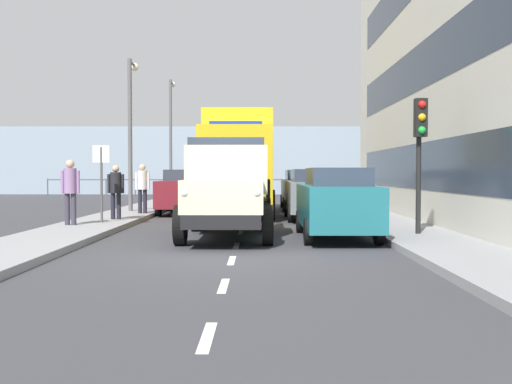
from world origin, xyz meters
TOP-DOWN VIEW (x-y plane):
  - ground_plane at (0.00, -9.64)m, footprint 80.00×80.00m
  - sidewalk_left at (-4.33, -9.64)m, footprint 2.02×39.90m
  - sidewalk_right at (4.33, -9.64)m, footprint 2.02×39.90m
  - road_centreline_markings at (0.00, -8.47)m, footprint 0.12×34.94m
  - sea_horizon at (0.00, -32.59)m, footprint 80.00×0.80m
  - seawall_railing at (-0.00, -28.99)m, footprint 28.08×0.08m
  - truck_vintage_cream at (0.28, -2.86)m, footprint 2.17×5.64m
  - lorry_cargo_yellow at (0.28, -11.03)m, footprint 2.58×8.20m
  - car_teal_kerbside_near at (-2.37, -2.95)m, footprint 1.75×4.42m
  - car_grey_kerbside_1 at (-2.37, -8.85)m, footprint 1.91×4.23m
  - car_silver_kerbside_2 at (-2.37, -14.27)m, footprint 1.83×4.09m
  - car_maroon_oppositeside_0 at (2.37, -11.73)m, footprint 1.88×4.58m
  - car_black_oppositeside_1 at (2.37, -18.26)m, footprint 1.85×4.41m
  - pedestrian_by_lamp at (4.76, -4.95)m, footprint 0.53×0.34m
  - pedestrian_strolling at (3.99, -6.99)m, footprint 0.53×0.34m
  - pedestrian_couple_a at (3.69, -9.73)m, footprint 0.53×0.34m
  - traffic_light_near at (-4.30, -2.58)m, footprint 0.28×0.41m
  - lamp_post_promenade at (4.41, -11.23)m, footprint 0.32×1.14m
  - lamp_post_far at (4.42, -21.54)m, footprint 0.32×1.14m
  - street_sign at (4.10, -5.76)m, footprint 0.50×0.07m

SIDE VIEW (x-z plane):
  - ground_plane at x=0.00m, z-range 0.00..0.00m
  - road_centreline_markings at x=0.00m, z-range 0.00..0.01m
  - sidewalk_left at x=-4.33m, z-range 0.00..0.15m
  - sidewalk_right at x=4.33m, z-range 0.00..0.15m
  - car_silver_kerbside_2 at x=-2.37m, z-range 0.03..1.75m
  - car_teal_kerbside_near at x=-2.37m, z-range 0.04..1.76m
  - car_grey_kerbside_1 at x=-2.37m, z-range 0.04..1.76m
  - car_black_oppositeside_1 at x=2.37m, z-range 0.04..1.76m
  - car_maroon_oppositeside_0 at x=2.37m, z-range 0.04..1.76m
  - seawall_railing at x=0.00m, z-range 0.32..1.52m
  - pedestrian_strolling at x=3.99m, z-range 0.30..1.99m
  - truck_vintage_cream at x=0.28m, z-range -0.04..2.39m
  - pedestrian_couple_a at x=3.69m, z-range 0.31..2.07m
  - pedestrian_by_lamp at x=4.76m, z-range 0.32..2.13m
  - street_sign at x=4.10m, z-range 0.56..2.81m
  - lorry_cargo_yellow at x=0.28m, z-range 0.14..4.01m
  - traffic_light_near at x=-4.30m, z-range 0.87..4.07m
  - sea_horizon at x=0.00m, z-range 0.00..5.00m
  - lamp_post_promenade at x=4.41m, z-range 0.75..6.52m
  - lamp_post_far at x=4.42m, z-range 0.77..7.37m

